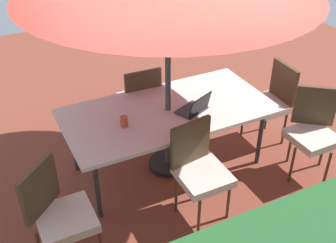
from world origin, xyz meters
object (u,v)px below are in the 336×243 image
at_px(chair_west, 271,100).
at_px(cup, 124,122).
at_px(laptop, 195,108).
at_px(chair_south, 139,99).
at_px(chair_north, 199,168).
at_px(chair_northwest, 313,129).
at_px(chair_northeast, 59,212).
at_px(dining_table, 168,113).

bearing_deg(chair_west, cup, -86.23).
relative_size(chair_west, cup, 8.85).
bearing_deg(cup, laptop, 174.38).
bearing_deg(chair_south, cup, 59.79).
distance_m(chair_west, cup, 1.89).
relative_size(laptop, cup, 3.53).
height_order(chair_south, laptop, chair_south).
bearing_deg(cup, chair_north, 125.44).
xyz_separation_m(chair_west, chair_northwest, (-0.01, 0.70, 0.00)).
bearing_deg(chair_northeast, cup, -5.14).
relative_size(chair_north, chair_northwest, 1.00).
xyz_separation_m(chair_west, chair_northeast, (2.72, 0.69, 0.00)).
relative_size(chair_northeast, chair_northwest, 1.00).
bearing_deg(laptop, chair_northwest, 129.57).
distance_m(dining_table, chair_northeast, 1.57).
bearing_deg(chair_west, chair_northwest, 3.20).
bearing_deg(chair_south, chair_northwest, 136.44).
xyz_separation_m(chair_south, chair_northwest, (-1.40, 1.42, 0.00)).
relative_size(dining_table, laptop, 5.62).
xyz_separation_m(chair_north, chair_northeast, (1.32, -0.02, 0.00)).
relative_size(chair_west, chair_north, 1.00).
relative_size(chair_north, cup, 8.85).
xyz_separation_m(chair_northeast, laptop, (-1.60, -0.57, 0.25)).
relative_size(chair_west, chair_northwest, 1.00).
relative_size(chair_northeast, laptop, 2.51).
relative_size(chair_west, chair_south, 1.00).
relative_size(dining_table, chair_west, 2.24).
height_order(dining_table, chair_northwest, chair_northwest).
bearing_deg(chair_west, chair_northeast, -73.34).
relative_size(dining_table, cup, 19.85).
distance_m(chair_south, chair_northwest, 1.99).
relative_size(chair_north, laptop, 2.51).
relative_size(dining_table, chair_northwest, 2.24).
xyz_separation_m(chair_south, laptop, (-0.27, 0.84, 0.25)).
bearing_deg(cup, chair_south, -122.03).
height_order(chair_north, cup, chair_north).
relative_size(chair_north, chair_south, 1.00).
xyz_separation_m(dining_table, laptop, (-0.22, 0.17, 0.09)).
relative_size(chair_west, laptop, 2.51).
height_order(chair_north, chair_northeast, same).
bearing_deg(chair_northwest, dining_table, -171.75).
distance_m(chair_west, chair_northwest, 0.70).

